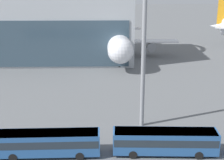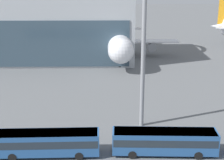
% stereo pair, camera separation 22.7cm
% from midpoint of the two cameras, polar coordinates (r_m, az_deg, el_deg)
% --- Properties ---
extents(airliner_at_gate_far, '(31.51, 34.78, 13.41)m').
position_cam_midpoint_polar(airliner_at_gate_far, '(88.31, 0.85, 6.91)').
color(airliner_at_gate_far, white).
rests_on(airliner_at_gate_far, ground_plane).
extents(shuttle_bus_1, '(12.53, 2.88, 3.02)m').
position_cam_midpoint_polar(shuttle_bus_1, '(42.10, -10.86, -10.09)').
color(shuttle_bus_1, '#285693').
rests_on(shuttle_bus_1, ground_plane).
extents(shuttle_bus_2, '(12.57, 3.10, 3.02)m').
position_cam_midpoint_polar(shuttle_bus_2, '(42.21, 8.66, -9.89)').
color(shuttle_bus_2, '#285693').
rests_on(shuttle_bus_2, ground_plane).
extents(lane_stripe_0, '(7.66, 2.62, 0.01)m').
position_cam_midpoint_polar(lane_stripe_0, '(43.78, 9.56, -11.53)').
color(lane_stripe_0, yellow).
rests_on(lane_stripe_0, ground_plane).
extents(lane_stripe_3, '(11.59, 1.86, 0.01)m').
position_cam_midpoint_polar(lane_stripe_3, '(46.75, -11.38, -9.66)').
color(lane_stripe_3, yellow).
rests_on(lane_stripe_3, ground_plane).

